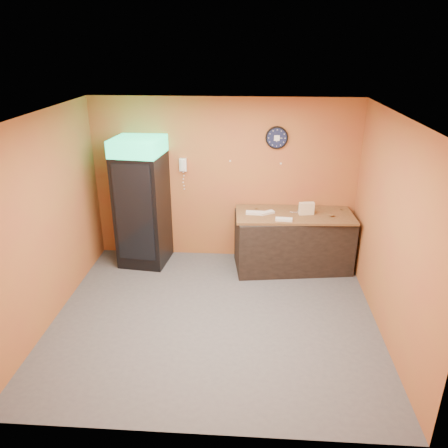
{
  "coord_description": "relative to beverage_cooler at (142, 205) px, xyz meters",
  "views": [
    {
      "loc": [
        0.48,
        -5.17,
        3.61
      ],
      "look_at": [
        0.09,
        0.6,
        1.18
      ],
      "focal_mm": 35.0,
      "sensor_mm": 36.0,
      "label": 1
    }
  ],
  "objects": [
    {
      "name": "sub_roll_stack",
      "position": [
        2.73,
        -0.05,
        0.02
      ],
      "size": [
        0.25,
        0.13,
        0.21
      ],
      "rotation": [
        0.0,
        0.0,
        0.18
      ],
      "color": "beige",
      "rests_on": "butcher_paper"
    },
    {
      "name": "kitchen_tool",
      "position": [
        2.63,
        0.01,
        -0.05
      ],
      "size": [
        0.06,
        0.06,
        0.06
      ],
      "primitive_type": "cylinder",
      "color": "silver",
      "rests_on": "butcher_paper"
    },
    {
      "name": "wall_phone",
      "position": [
        0.66,
        0.35,
        0.61
      ],
      "size": [
        0.12,
        0.1,
        0.22
      ],
      "color": "white",
      "rests_on": "back_wall"
    },
    {
      "name": "beverage_cooler",
      "position": [
        0.0,
        0.0,
        0.0
      ],
      "size": [
        0.85,
        0.86,
        2.19
      ],
      "rotation": [
        0.0,
        0.0,
        -0.12
      ],
      "color": "black",
      "rests_on": "floor"
    },
    {
      "name": "floor",
      "position": [
        1.36,
        -1.6,
        -1.07
      ],
      "size": [
        4.5,
        4.5,
        0.0
      ],
      "primitive_type": "plane",
      "color": "#47474C",
      "rests_on": "ground"
    },
    {
      "name": "back_wall",
      "position": [
        1.36,
        0.4,
        0.33
      ],
      "size": [
        4.5,
        0.02,
        2.8
      ],
      "primitive_type": "cube",
      "color": "#AA6B30",
      "rests_on": "floor"
    },
    {
      "name": "ceiling",
      "position": [
        1.36,
        -1.6,
        1.73
      ],
      "size": [
        4.5,
        4.0,
        0.02
      ],
      "primitive_type": "cube",
      "color": "white",
      "rests_on": "back_wall"
    },
    {
      "name": "wrapped_sandwich_left",
      "position": [
        1.89,
        -0.09,
        -0.06
      ],
      "size": [
        0.29,
        0.13,
        0.04
      ],
      "primitive_type": "cube",
      "rotation": [
        0.0,
        0.0,
        -0.06
      ],
      "color": "silver",
      "rests_on": "butcher_paper"
    },
    {
      "name": "left_wall",
      "position": [
        -0.89,
        -1.6,
        0.33
      ],
      "size": [
        0.02,
        4.0,
        2.8
      ],
      "primitive_type": "cube",
      "color": "#AA6B30",
      "rests_on": "floor"
    },
    {
      "name": "right_wall",
      "position": [
        3.61,
        -1.6,
        0.33
      ],
      "size": [
        0.02,
        4.0,
        2.8
      ],
      "primitive_type": "cube",
      "color": "#AA6B30",
      "rests_on": "floor"
    },
    {
      "name": "wrapped_sandwich_right",
      "position": [
        2.09,
        -0.07,
        -0.06
      ],
      "size": [
        0.27,
        0.23,
        0.04
      ],
      "primitive_type": "cube",
      "rotation": [
        0.0,
        0.0,
        0.58
      ],
      "color": "silver",
      "rests_on": "butcher_paper"
    },
    {
      "name": "prep_counter",
      "position": [
        2.55,
        -0.02,
        -0.6
      ],
      "size": [
        2.0,
        1.1,
        0.95
      ],
      "primitive_type": "cube",
      "rotation": [
        0.0,
        0.0,
        0.14
      ],
      "color": "black",
      "rests_on": "floor"
    },
    {
      "name": "butcher_paper",
      "position": [
        2.55,
        -0.02,
        -0.1
      ],
      "size": [
        1.96,
        0.95,
        0.04
      ],
      "primitive_type": "cube",
      "rotation": [
        0.0,
        0.0,
        0.05
      ],
      "color": "brown",
      "rests_on": "prep_counter"
    },
    {
      "name": "wall_clock",
      "position": [
        2.22,
        0.37,
        1.08
      ],
      "size": [
        0.37,
        0.06,
        0.37
      ],
      "color": "black",
      "rests_on": "back_wall"
    },
    {
      "name": "wrapped_sandwich_mid",
      "position": [
        2.35,
        -0.34,
        -0.06
      ],
      "size": [
        0.27,
        0.12,
        0.04
      ],
      "primitive_type": "cube",
      "rotation": [
        0.0,
        0.0,
        -0.07
      ],
      "color": "silver",
      "rests_on": "butcher_paper"
    }
  ]
}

